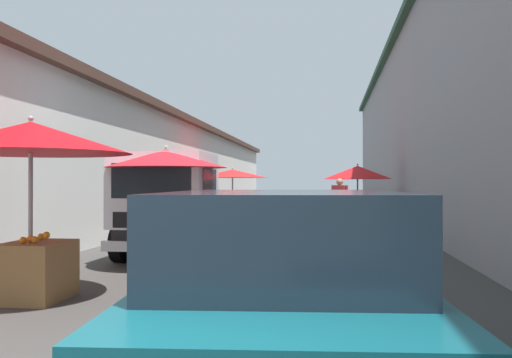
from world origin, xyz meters
TOP-DOWN VIEW (x-y plane):
  - ground at (13.50, 0.00)m, footprint 90.00×90.00m
  - building_left_whitewash at (15.75, 7.49)m, footprint 49.80×7.50m
  - fruit_stall_far_left at (17.79, -2.45)m, footprint 2.39×2.39m
  - fruit_stall_near_right at (19.43, 2.27)m, footprint 2.76×2.76m
  - fruit_stall_far_right at (7.50, 1.42)m, footprint 2.17×2.17m
  - fruit_stall_mid_lane at (4.50, 2.32)m, footprint 2.55×2.55m
  - hatchback_car at (1.67, -1.14)m, footprint 4.02×2.14m
  - delivery_truck at (8.78, 1.62)m, footprint 4.96×2.06m
  - vendor_by_crates at (16.67, -1.82)m, footprint 0.45×0.54m
  - parked_scooter at (13.08, 2.62)m, footprint 1.69×0.33m

SIDE VIEW (x-z plane):
  - ground at x=13.50m, z-range 0.00..0.00m
  - parked_scooter at x=13.08m, z-range -0.12..1.02m
  - hatchback_car at x=1.67m, z-range 0.01..1.46m
  - vendor_by_crates at x=16.67m, z-range 0.14..1.81m
  - delivery_truck at x=8.78m, z-range 0.00..2.08m
  - fruit_stall_far_left at x=17.79m, z-range 0.54..2.74m
  - fruit_stall_near_right at x=19.43m, z-range 0.60..2.73m
  - fruit_stall_far_right at x=7.50m, z-range 0.57..2.76m
  - fruit_stall_mid_lane at x=4.50m, z-range 0.62..2.99m
  - building_left_whitewash at x=15.75m, z-range 0.01..4.10m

